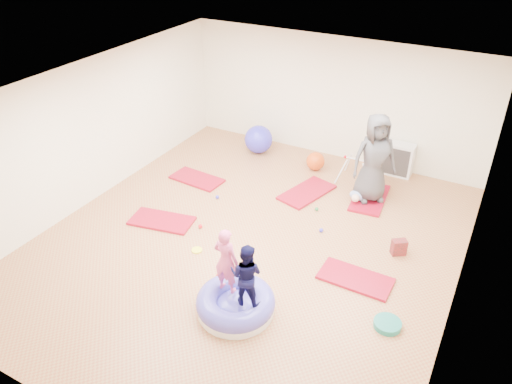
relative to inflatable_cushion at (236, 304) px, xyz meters
The scene contains 19 objects.
room 2.12m from the inflatable_cushion, 113.02° to the left, with size 7.01×8.01×2.81m.
gym_mat_front_left 2.80m from the inflatable_cushion, 150.82° to the left, with size 1.19×0.60×0.05m, color maroon.
gym_mat_mid_left 4.10m from the inflatable_cushion, 132.38° to the left, with size 1.15×0.57×0.05m, color maroon.
gym_mat_center_back 3.67m from the inflatable_cushion, 96.55° to the left, with size 1.25×0.63×0.05m, color maroon.
gym_mat_right 2.05m from the inflatable_cushion, 48.44° to the left, with size 1.17×0.58×0.05m, color maroon.
gym_mat_rear_right 4.13m from the inflatable_cushion, 78.75° to the left, with size 1.25×0.63×0.05m, color maroon.
inflatable_cushion is the anchor object (origin of this frame).
child_pink 0.77m from the inflatable_cushion, 157.73° to the left, with size 0.40×0.26×1.09m, color #E5538B.
child_navy 0.73m from the inflatable_cushion, ahead, with size 0.49×0.38×1.01m, color black.
adult_caregiver 4.16m from the inflatable_cushion, 78.67° to the left, with size 0.89×0.58×1.82m, color #414144.
infant 3.84m from the inflatable_cushion, 80.77° to the left, with size 0.35×0.35×0.20m.
ball_pit_balls 1.90m from the inflatable_cushion, 112.32° to the left, with size 2.39×2.96×0.08m.
exercise_ball_blue 5.35m from the inflatable_cushion, 114.50° to the left, with size 0.67×0.67×0.67m, color #3632DA.
exercise_ball_orange 4.75m from the inflatable_cushion, 98.16° to the left, with size 0.41×0.41×0.41m, color #D94C13.
infant_play_gym 4.62m from the inflatable_cushion, 86.26° to the left, with size 0.72×0.68×0.55m.
cube_shelf 5.46m from the inflatable_cushion, 79.92° to the left, with size 0.73×0.36×0.73m.
balance_disc 2.23m from the inflatable_cushion, 20.29° to the left, with size 0.40×0.40×0.09m, color #19766A.
backpack 3.10m from the inflatable_cushion, 54.82° to the left, with size 0.25×0.15×0.29m, color maroon.
yellow_toy 1.64m from the inflatable_cushion, 145.11° to the left, with size 0.19×0.19×0.03m, color #FDFA30.
Camera 1 is at (3.55, -6.27, 5.42)m, focal length 35.00 mm.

